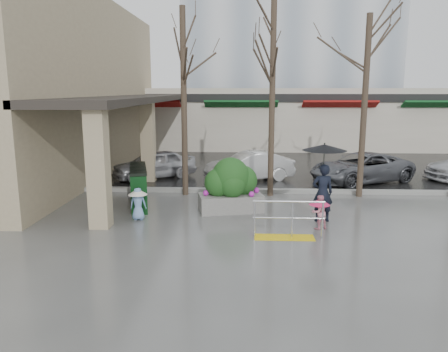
# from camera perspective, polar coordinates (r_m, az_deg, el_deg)

# --- Properties ---
(ground) EXTENTS (120.00, 120.00, 0.00)m
(ground) POSITION_cam_1_polar(r_m,az_deg,el_deg) (13.02, 1.65, -6.23)
(ground) COLOR #51514F
(ground) RESTS_ON ground
(street_asphalt) EXTENTS (120.00, 36.00, 0.01)m
(street_asphalt) POSITION_cam_1_polar(r_m,az_deg,el_deg) (34.64, 2.30, 4.73)
(street_asphalt) COLOR black
(street_asphalt) RESTS_ON ground
(curb) EXTENTS (120.00, 0.30, 0.15)m
(curb) POSITION_cam_1_polar(r_m,az_deg,el_deg) (16.86, 1.89, -1.91)
(curb) COLOR gray
(curb) RESTS_ON ground
(near_building) EXTENTS (6.00, 18.00, 8.00)m
(near_building) POSITION_cam_1_polar(r_m,az_deg,el_deg) (22.40, -22.01, 10.66)
(near_building) COLOR tan
(near_building) RESTS_ON ground
(canopy_slab) EXTENTS (2.80, 18.00, 0.25)m
(canopy_slab) POSITION_cam_1_polar(r_m,az_deg,el_deg) (21.03, -11.30, 10.24)
(canopy_slab) COLOR #2D2823
(canopy_slab) RESTS_ON pillar_front
(pillar_front) EXTENTS (0.55, 0.55, 3.50)m
(pillar_front) POSITION_cam_1_polar(r_m,az_deg,el_deg) (12.79, -16.10, 1.09)
(pillar_front) COLOR tan
(pillar_front) RESTS_ON ground
(pillar_back) EXTENTS (0.55, 0.55, 3.50)m
(pillar_back) POSITION_cam_1_polar(r_m,az_deg,el_deg) (18.99, -9.88, 4.54)
(pillar_back) COLOR tan
(pillar_back) RESTS_ON ground
(storefront_row) EXTENTS (34.00, 6.74, 4.00)m
(storefront_row) POSITION_cam_1_polar(r_m,az_deg,el_deg) (30.50, 6.08, 7.59)
(storefront_row) COLOR beige
(storefront_row) RESTS_ON ground
(handrail) EXTENTS (1.90, 0.50, 1.03)m
(handrail) POSITION_cam_1_polar(r_m,az_deg,el_deg) (11.82, 8.20, -6.26)
(handrail) COLOR yellow
(handrail) RESTS_ON ground
(tree_west) EXTENTS (3.20, 3.20, 6.80)m
(tree_west) POSITION_cam_1_polar(r_m,az_deg,el_deg) (16.22, -5.36, 15.34)
(tree_west) COLOR #382B21
(tree_west) RESTS_ON ground
(tree_midwest) EXTENTS (3.20, 3.20, 7.00)m
(tree_midwest) POSITION_cam_1_polar(r_m,az_deg,el_deg) (16.11, 6.43, 15.89)
(tree_midwest) COLOR #382B21
(tree_midwest) RESTS_ON ground
(tree_mideast) EXTENTS (3.20, 3.20, 6.50)m
(tree_mideast) POSITION_cam_1_polar(r_m,az_deg,el_deg) (16.62, 18.19, 13.97)
(tree_mideast) COLOR #382B21
(tree_mideast) RESTS_ON ground
(woman) EXTENTS (1.31, 1.31, 2.38)m
(woman) POSITION_cam_1_polar(r_m,az_deg,el_deg) (13.25, 12.84, 0.14)
(woman) COLOR black
(woman) RESTS_ON ground
(child_pink) EXTENTS (0.59, 0.59, 0.98)m
(child_pink) POSITION_cam_1_polar(r_m,az_deg,el_deg) (12.68, 12.34, -4.27)
(child_pink) COLOR pink
(child_pink) RESTS_ON ground
(child_blue) EXTENTS (0.59, 0.59, 1.01)m
(child_blue) POSITION_cam_1_polar(r_m,az_deg,el_deg) (13.50, -11.18, -3.14)
(child_blue) COLOR #769CD2
(child_blue) RESTS_ON ground
(planter) EXTENTS (2.20, 1.44, 1.77)m
(planter) POSITION_cam_1_polar(r_m,az_deg,el_deg) (14.14, 0.91, -1.27)
(planter) COLOR slate
(planter) RESTS_ON ground
(news_boxes) EXTENTS (1.12, 2.47, 1.34)m
(news_boxes) POSITION_cam_1_polar(r_m,az_deg,el_deg) (15.10, -11.10, -1.35)
(news_boxes) COLOR #0C3613
(news_boxes) RESTS_ON ground
(car_a) EXTENTS (3.92, 3.25, 1.26)m
(car_a) POSITION_cam_1_polar(r_m,az_deg,el_deg) (19.74, -9.08, 1.52)
(car_a) COLOR #ABACB0
(car_a) RESTS_ON ground
(car_b) EXTENTS (4.05, 2.53, 1.26)m
(car_b) POSITION_cam_1_polar(r_m,az_deg,el_deg) (19.06, 3.32, 1.30)
(car_b) COLOR silver
(car_b) RESTS_ON ground
(car_c) EXTENTS (4.99, 3.87, 1.26)m
(car_c) POSITION_cam_1_polar(r_m,az_deg,el_deg) (19.53, 17.46, 1.04)
(car_c) COLOR slate
(car_c) RESTS_ON ground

